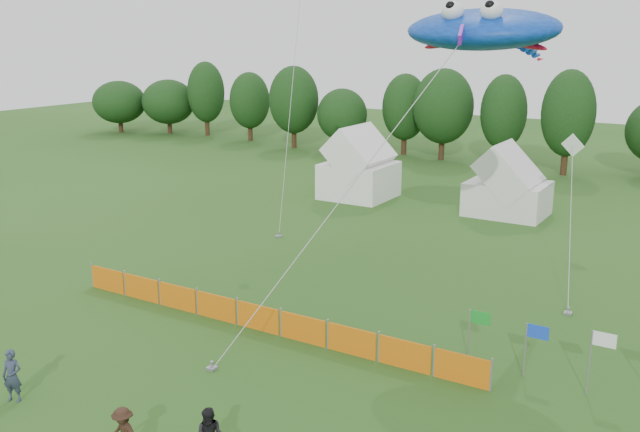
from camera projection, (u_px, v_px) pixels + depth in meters
The scene contains 9 objects.
treeline at pixel (606, 122), 54.05m from camera, with size 104.57×8.78×8.36m.
tent_left at pixel (359, 169), 47.62m from camera, with size 4.37×4.37×3.85m.
tent_right at pixel (508, 188), 43.10m from camera, with size 4.71×3.77×3.33m.
barrier_fence at pixel (258, 318), 26.58m from camera, with size 17.90×0.06×1.00m.
flag_row at pixel (567, 345), 22.19m from camera, with size 6.73×0.55×2.17m.
spectator_a at pixel (12, 376), 21.39m from camera, with size 0.60×0.39×1.65m, color #2A3347.
stingray_kite at pixel (487, 30), 26.70m from camera, with size 8.28×17.74×11.98m.
small_kite_white at pixel (572, 183), 34.35m from camera, with size 3.33×10.63×5.81m.
small_kite_dark at pixel (292, 87), 38.90m from camera, with size 1.51×4.35×14.71m.
Camera 1 is at (11.39, -12.55, 10.84)m, focal length 40.00 mm.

